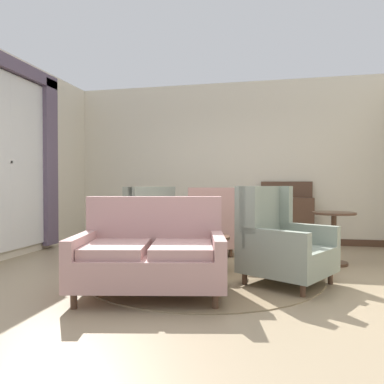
# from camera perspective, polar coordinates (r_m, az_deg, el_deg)

# --- Properties ---
(ground) EXTENTS (8.43, 8.43, 0.00)m
(ground) POSITION_cam_1_polar(r_m,az_deg,el_deg) (4.32, 0.90, -13.57)
(ground) COLOR #9E896B
(wall_back) EXTENTS (6.18, 0.08, 3.05)m
(wall_back) POSITION_cam_1_polar(r_m,az_deg,el_deg) (7.10, 5.49, 4.56)
(wall_back) COLOR beige
(wall_back) RESTS_ON ground
(wall_left) EXTENTS (0.08, 4.11, 3.05)m
(wall_left) POSITION_cam_1_polar(r_m,az_deg,el_deg) (6.29, -25.48, 4.90)
(wall_left) COLOR beige
(wall_left) RESTS_ON ground
(baseboard_back) EXTENTS (6.02, 0.03, 0.12)m
(baseboard_back) POSITION_cam_1_polar(r_m,az_deg,el_deg) (7.11, 5.41, -7.28)
(baseboard_back) COLOR #4C3323
(baseboard_back) RESTS_ON ground
(area_rug) EXTENTS (2.85, 2.85, 0.01)m
(area_rug) POSITION_cam_1_polar(r_m,az_deg,el_deg) (4.61, 1.63, -12.57)
(area_rug) COLOR #847051
(area_rug) RESTS_ON ground
(window_with_curtains) EXTENTS (0.12, 2.17, 2.89)m
(window_with_curtains) POSITION_cam_1_polar(r_m,az_deg,el_deg) (6.04, -26.25, 5.73)
(window_with_curtains) COLOR silver
(coffee_table) EXTENTS (0.78, 0.78, 0.45)m
(coffee_table) POSITION_cam_1_polar(r_m,az_deg,el_deg) (4.68, 1.07, -7.93)
(coffee_table) COLOR #4C3323
(coffee_table) RESTS_ON ground
(porcelain_vase) EXTENTS (0.19, 0.19, 0.37)m
(porcelain_vase) POSITION_cam_1_polar(r_m,az_deg,el_deg) (4.68, 1.87, -4.87)
(porcelain_vase) COLOR #384C93
(porcelain_vase) RESTS_ON coffee_table
(settee) EXTENTS (1.60, 1.18, 0.97)m
(settee) POSITION_cam_1_polar(r_m,az_deg,el_deg) (3.74, -6.47, -9.68)
(settee) COLOR tan
(settee) RESTS_ON ground
(armchair_beside_settee) EXTENTS (0.88, 0.95, 1.06)m
(armchair_beside_settee) POSITION_cam_1_polar(r_m,az_deg,el_deg) (5.75, 3.00, -5.39)
(armchair_beside_settee) COLOR tan
(armchair_beside_settee) RESTS_ON ground
(armchair_back_corner) EXTENTS (1.16, 1.14, 1.07)m
(armchair_back_corner) POSITION_cam_1_polar(r_m,az_deg,el_deg) (5.64, -8.12, -5.55)
(armchair_back_corner) COLOR gray
(armchair_back_corner) RESTS_ON ground
(armchair_near_window) EXTENTS (1.14, 1.14, 1.08)m
(armchair_near_window) POSITION_cam_1_polar(r_m,az_deg,el_deg) (4.23, 13.57, -7.71)
(armchair_near_window) COLOR gray
(armchair_near_window) RESTS_ON ground
(side_table) EXTENTS (0.58, 0.58, 0.72)m
(side_table) POSITION_cam_1_polar(r_m,az_deg,el_deg) (5.41, 21.20, -5.93)
(side_table) COLOR #4C3323
(side_table) RESTS_ON ground
(sideboard) EXTENTS (0.91, 0.36, 1.16)m
(sideboard) POSITION_cam_1_polar(r_m,az_deg,el_deg) (6.78, 14.51, -3.94)
(sideboard) COLOR #4C3323
(sideboard) RESTS_ON ground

